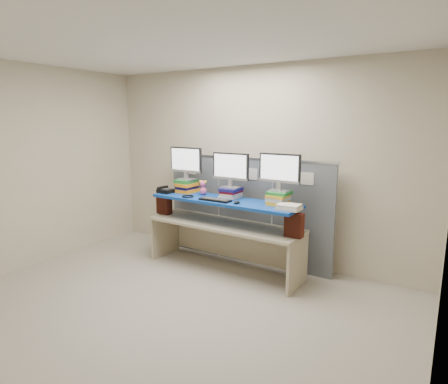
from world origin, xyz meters
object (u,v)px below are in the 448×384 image
Objects in this scene: keyboard at (215,200)px; desk_phone at (165,190)px; monitor_right at (280,170)px; desk at (224,233)px; monitor_center at (231,168)px; blue_board at (224,201)px; monitor_left at (186,161)px.

keyboard is 1.99× the size of desk_phone.
desk is at bearing -170.95° from monitor_right.
monitor_center reaches higher than desk_phone.
desk_phone is at bearing 174.61° from keyboard.
blue_board is at bearing -170.95° from monitor_right.
desk is 4.04× the size of monitor_right.
monitor_left reaches higher than desk_phone.
desk is at bearing -103.63° from monitor_center.
desk is 1.05× the size of blue_board.
monitor_left is 1.48m from monitor_right.
blue_board is at bearing 71.45° from keyboard.
desk is 1.17m from monitor_right.
blue_board is 3.85× the size of monitor_right.
desk_phone reaches higher than blue_board.
desk is 5.01× the size of keyboard.
blue_board is 3.85× the size of monitor_center.
desk is 0.45m from blue_board.
monitor_center is 0.72m from monitor_right.
blue_board is (-0.00, 0.00, 0.45)m from desk.
monitor_right is at bearing 7.40° from desk_phone.
monitor_right is at bearing 9.05° from blue_board.
monitor_left is 1.00× the size of monitor_center.
desk is 1.10m from desk_phone.
keyboard is (-0.08, -0.26, -0.40)m from monitor_center.
monitor_right is (0.75, 0.10, 0.45)m from blue_board.
monitor_center reaches higher than blue_board.
monitor_left is (-0.73, 0.14, 0.92)m from desk.
keyboard is (-0.05, -0.14, 0.03)m from blue_board.
keyboard is at bearing -161.72° from monitor_right.
monitor_center is (0.03, 0.12, 0.43)m from blue_board.
monitor_right is at bearing 17.06° from keyboard.
monitor_left is 1.00× the size of monitor_right.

